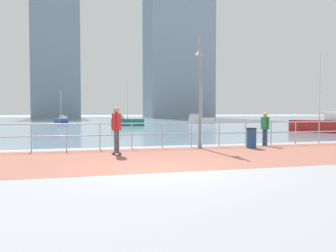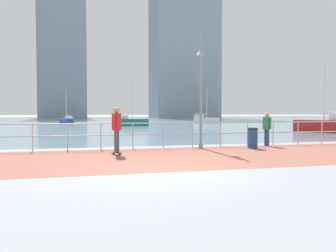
{
  "view_description": "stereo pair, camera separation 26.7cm",
  "coord_description": "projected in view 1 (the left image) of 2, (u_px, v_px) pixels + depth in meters",
  "views": [
    {
      "loc": [
        -2.7,
        -9.97,
        1.68
      ],
      "look_at": [
        1.03,
        3.47,
        1.1
      ],
      "focal_mm": 38.33,
      "sensor_mm": 36.0,
      "label": 1
    },
    {
      "loc": [
        -2.45,
        -10.04,
        1.68
      ],
      "look_at": [
        1.03,
        3.47,
        1.1
      ],
      "focal_mm": 38.33,
      "sensor_mm": 36.0,
      "label": 2
    }
  ],
  "objects": [
    {
      "name": "waterfront_railing",
      "position": [
        132.0,
        131.0,
        15.92
      ],
      "size": [
        25.25,
        0.06,
        1.16
      ],
      "color": "#B2BCC1",
      "rests_on": "ground"
    },
    {
      "name": "lamppost",
      "position": [
        200.0,
        85.0,
        16.22
      ],
      "size": [
        0.41,
        0.8,
        5.19
      ],
      "color": "gray",
      "rests_on": "ground"
    },
    {
      "name": "brick_paving",
      "position": [
        147.0,
        158.0,
        12.89
      ],
      "size": [
        28.0,
        6.36,
        0.01
      ],
      "primitive_type": "cube",
      "color": "#935647",
      "rests_on": "ground"
    },
    {
      "name": "trash_bin",
      "position": [
        251.0,
        138.0,
        16.2
      ],
      "size": [
        0.46,
        0.46,
        0.93
      ],
      "color": "navy",
      "rests_on": "ground"
    },
    {
      "name": "sailboat_gray",
      "position": [
        126.0,
        121.0,
        40.73
      ],
      "size": [
        3.82,
        1.6,
        5.21
      ],
      "color": "#197266",
      "rests_on": "ground"
    },
    {
      "name": "ground",
      "position": [
        89.0,
        123.0,
        48.89
      ],
      "size": [
        220.0,
        220.0,
        0.0
      ],
      "primitive_type": "plane",
      "color": "gray"
    },
    {
      "name": "sailboat_ivory",
      "position": [
        321.0,
        125.0,
        28.44
      ],
      "size": [
        3.5,
        4.53,
        6.27
      ],
      "color": "#B21E1E",
      "rests_on": "ground"
    },
    {
      "name": "tower_glass",
      "position": [
        178.0,
        47.0,
        89.25
      ],
      "size": [
        15.65,
        11.37,
        36.81
      ],
      "color": "#8493A3",
      "rests_on": "ground"
    },
    {
      "name": "harbor_water",
      "position": [
        85.0,
        121.0,
        59.27
      ],
      "size": [
        180.0,
        88.0,
        0.0
      ],
      "primitive_type": "cube",
      "color": "#6B899E",
      "rests_on": "ground"
    },
    {
      "name": "tower_brick",
      "position": [
        56.0,
        45.0,
        94.31
      ],
      "size": [
        11.99,
        12.85,
        39.82
      ],
      "color": "#8493A3",
      "rests_on": "ground"
    },
    {
      "name": "sailboat_blue",
      "position": [
        61.0,
        121.0,
        46.62
      ],
      "size": [
        1.93,
        3.31,
        4.44
      ],
      "color": "#284799",
      "rests_on": "ground"
    },
    {
      "name": "bystander",
      "position": [
        265.0,
        126.0,
        17.3
      ],
      "size": [
        0.3,
        0.56,
        1.62
      ],
      "color": "#384C7A",
      "rests_on": "ground"
    },
    {
      "name": "sailboat_navy",
      "position": [
        201.0,
        120.0,
        48.85
      ],
      "size": [
        3.66,
        2.41,
        4.94
      ],
      "color": "white",
      "rests_on": "ground"
    },
    {
      "name": "skateboarder",
      "position": [
        117.0,
        126.0,
        13.69
      ],
      "size": [
        0.4,
        0.52,
        1.83
      ],
      "color": "black",
      "rests_on": "ground"
    }
  ]
}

